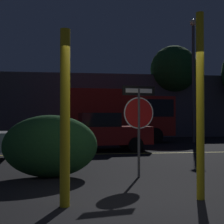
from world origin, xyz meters
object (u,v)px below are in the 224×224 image
at_px(yellow_pole_left, 65,117).
at_px(passing_car_2, 101,132).
at_px(tree_2, 174,69).
at_px(yellow_pole_right, 200,105).
at_px(street_lamp, 193,70).
at_px(delivery_truck, 120,114).
at_px(stop_sign, 139,113).
at_px(hedge_bush_1, 50,146).

xyz_separation_m(yellow_pole_left, passing_car_2, (1.36, 8.00, -0.62)).
bearing_deg(tree_2, yellow_pole_right, -107.38).
xyz_separation_m(yellow_pole_right, street_lamp, (4.57, 11.43, 2.41)).
bearing_deg(delivery_truck, passing_car_2, -22.96).
bearing_deg(passing_car_2, yellow_pole_left, -14.18).
distance_m(delivery_truck, tree_2, 7.17).
xyz_separation_m(delivery_truck, tree_2, (4.62, 4.44, 3.23)).
distance_m(stop_sign, delivery_truck, 9.91).
height_order(stop_sign, yellow_pole_left, yellow_pole_left).
height_order(yellow_pole_left, delivery_truck, delivery_truck).
relative_size(stop_sign, street_lamp, 0.31).
height_order(yellow_pole_left, yellow_pole_right, yellow_pole_right).
distance_m(yellow_pole_right, tree_2, 17.44).
distance_m(yellow_pole_right, passing_car_2, 7.97).
bearing_deg(street_lamp, yellow_pole_right, -111.80).
bearing_deg(hedge_bush_1, delivery_truck, 71.87).
relative_size(yellow_pole_right, passing_car_2, 0.77).
height_order(delivery_truck, tree_2, tree_2).
height_order(passing_car_2, delivery_truck, delivery_truck).
xyz_separation_m(stop_sign, hedge_bush_1, (-2.04, 0.24, -0.77)).
bearing_deg(yellow_pole_right, street_lamp, 68.20).
bearing_deg(tree_2, passing_car_2, -125.46).
distance_m(yellow_pole_right, delivery_truck, 11.93).
relative_size(yellow_pole_left, passing_car_2, 0.68).
bearing_deg(tree_2, yellow_pole_left, -114.17).
distance_m(street_lamp, tree_2, 5.03).
bearing_deg(passing_car_2, delivery_truck, 156.14).
relative_size(yellow_pole_left, tree_2, 0.43).
bearing_deg(hedge_bush_1, stop_sign, -6.65).
bearing_deg(yellow_pole_left, tree_2, 65.83).
bearing_deg(passing_car_2, tree_2, 139.98).
bearing_deg(tree_2, hedge_bush_1, -118.95).
distance_m(hedge_bush_1, delivery_truck, 10.15).
distance_m(yellow_pole_left, tree_2, 18.39).
bearing_deg(delivery_truck, tree_2, 130.16).
distance_m(yellow_pole_left, street_lamp, 13.68).
distance_m(yellow_pole_left, passing_car_2, 8.14).
distance_m(passing_car_2, delivery_truck, 4.36).
relative_size(hedge_bush_1, passing_car_2, 0.53).
xyz_separation_m(delivery_truck, street_lamp, (4.08, -0.49, 2.41)).
bearing_deg(yellow_pole_left, hedge_bush_1, 98.79).
xyz_separation_m(street_lamp, tree_2, (0.55, 4.93, 0.81)).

